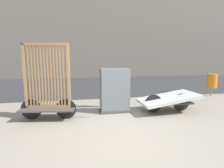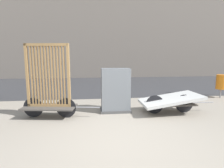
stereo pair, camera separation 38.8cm
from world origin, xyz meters
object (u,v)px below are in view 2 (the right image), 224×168
Objects in this scene: bike_cart_with_mattress at (170,100)px; bike_cart_with_bedframe at (49,91)px; utility_cabinet at (115,92)px; trash_bin at (221,82)px.

bike_cart_with_bedframe is at bearing -179.53° from bike_cart_with_mattress.
bike_cart_with_mattress is (3.54, 0.00, -0.37)m from bike_cart_with_bedframe.
bike_cart_with_bedframe is 3.56m from bike_cart_with_mattress.
utility_cabinet is 4.89m from trash_bin.
bike_cart_with_bedframe is at bearing -165.09° from trash_bin.
utility_cabinet is 1.38× the size of trash_bin.
trash_bin is (6.59, 1.76, -0.09)m from bike_cart_with_bedframe.
trash_bin reaches higher than bike_cart_with_mattress.
utility_cabinet reaches higher than bike_cart_with_mattress.
utility_cabinet is at bearing 18.79° from bike_cart_with_bedframe.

